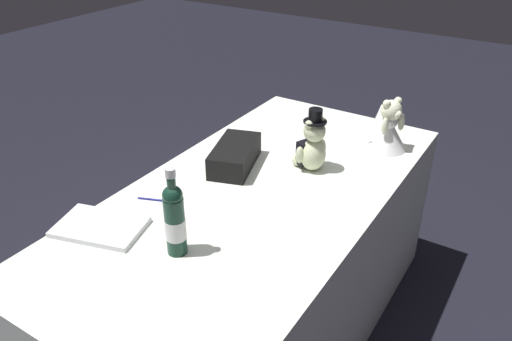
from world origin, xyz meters
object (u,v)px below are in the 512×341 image
(teddy_bear_groom, at_px, (312,146))
(signing_pen, at_px, (153,199))
(teddy_bear_bride, at_px, (386,127))
(champagne_bottle, at_px, (175,219))
(gift_case_black, at_px, (235,156))
(guestbook, at_px, (100,227))

(teddy_bear_groom, bearing_deg, signing_pen, 144.36)
(teddy_bear_bride, relative_size, champagne_bottle, 0.77)
(teddy_bear_bride, bearing_deg, champagne_bottle, 164.43)
(teddy_bear_bride, height_order, champagne_bottle, champagne_bottle)
(teddy_bear_bride, xyz_separation_m, signing_pen, (-0.93, 0.60, -0.10))
(signing_pen, relative_size, gift_case_black, 0.37)
(guestbook, bearing_deg, gift_case_black, -28.29)
(signing_pen, xyz_separation_m, guestbook, (-0.24, 0.03, 0.01))
(teddy_bear_groom, relative_size, teddy_bear_bride, 1.13)
(teddy_bear_groom, bearing_deg, gift_case_black, 118.77)
(teddy_bear_bride, bearing_deg, teddy_bear_groom, 151.64)
(teddy_bear_bride, distance_m, signing_pen, 1.11)
(champagne_bottle, distance_m, gift_case_black, 0.63)
(teddy_bear_groom, height_order, gift_case_black, teddy_bear_groom)
(teddy_bear_bride, bearing_deg, gift_case_black, 137.10)
(teddy_bear_bride, bearing_deg, guestbook, 151.80)
(gift_case_black, xyz_separation_m, guestbook, (-0.65, 0.14, -0.04))
(champagne_bottle, xyz_separation_m, gift_case_black, (0.60, 0.18, -0.08))
(signing_pen, distance_m, gift_case_black, 0.42)
(champagne_bottle, bearing_deg, gift_case_black, 16.35)
(teddy_bear_bride, relative_size, gift_case_black, 0.71)
(teddy_bear_bride, relative_size, signing_pen, 1.90)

